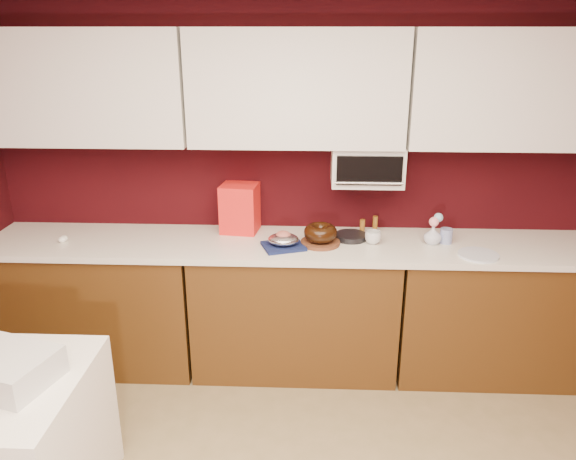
{
  "coord_description": "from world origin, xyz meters",
  "views": [
    {
      "loc": [
        0.1,
        -1.41,
        2.2
      ],
      "look_at": [
        -0.04,
        1.84,
        1.02
      ],
      "focal_mm": 35.0,
      "sensor_mm": 36.0,
      "label": 1
    }
  ],
  "objects_px": {
    "pandoro_box": "(240,208)",
    "blue_jar": "(446,236)",
    "coffee_mug": "(373,236)",
    "newspaper_stack": "(7,369)",
    "bundt_cake": "(320,233)",
    "toaster_oven": "(367,165)",
    "foil_ham_nest": "(283,239)",
    "flower_vase": "(433,234)"
  },
  "relations": [
    {
      "from": "pandoro_box",
      "to": "blue_jar",
      "type": "height_order",
      "value": "pandoro_box"
    },
    {
      "from": "coffee_mug",
      "to": "newspaper_stack",
      "type": "bearing_deg",
      "value": -141.52
    },
    {
      "from": "bundt_cake",
      "to": "pandoro_box",
      "type": "xyz_separation_m",
      "value": [
        -0.54,
        0.23,
        0.08
      ]
    },
    {
      "from": "bundt_cake",
      "to": "coffee_mug",
      "type": "distance_m",
      "value": 0.34
    },
    {
      "from": "toaster_oven",
      "to": "pandoro_box",
      "type": "bearing_deg",
      "value": 177.46
    },
    {
      "from": "blue_jar",
      "to": "foil_ham_nest",
      "type": "bearing_deg",
      "value": -172.99
    },
    {
      "from": "toaster_oven",
      "to": "blue_jar",
      "type": "relative_size",
      "value": 4.76
    },
    {
      "from": "toaster_oven",
      "to": "pandoro_box",
      "type": "height_order",
      "value": "toaster_oven"
    },
    {
      "from": "foil_ham_nest",
      "to": "flower_vase",
      "type": "relative_size",
      "value": 1.44
    },
    {
      "from": "coffee_mug",
      "to": "bundt_cake",
      "type": "bearing_deg",
      "value": -174.94
    },
    {
      "from": "bundt_cake",
      "to": "coffee_mug",
      "type": "height_order",
      "value": "bundt_cake"
    },
    {
      "from": "foil_ham_nest",
      "to": "bundt_cake",
      "type": "bearing_deg",
      "value": 15.75
    },
    {
      "from": "toaster_oven",
      "to": "flower_vase",
      "type": "relative_size",
      "value": 3.35
    },
    {
      "from": "foil_ham_nest",
      "to": "coffee_mug",
      "type": "relative_size",
      "value": 1.93
    },
    {
      "from": "bundt_cake",
      "to": "newspaper_stack",
      "type": "bearing_deg",
      "value": -135.9
    },
    {
      "from": "coffee_mug",
      "to": "flower_vase",
      "type": "bearing_deg",
      "value": 1.77
    },
    {
      "from": "newspaper_stack",
      "to": "bundt_cake",
      "type": "bearing_deg",
      "value": 44.1
    },
    {
      "from": "blue_jar",
      "to": "newspaper_stack",
      "type": "xyz_separation_m",
      "value": [
        -2.16,
        -1.38,
        -0.13
      ]
    },
    {
      "from": "toaster_oven",
      "to": "bundt_cake",
      "type": "distance_m",
      "value": 0.53
    },
    {
      "from": "foil_ham_nest",
      "to": "blue_jar",
      "type": "xyz_separation_m",
      "value": [
        1.03,
        0.13,
        -0.01
      ]
    },
    {
      "from": "blue_jar",
      "to": "newspaper_stack",
      "type": "height_order",
      "value": "blue_jar"
    },
    {
      "from": "foil_ham_nest",
      "to": "newspaper_stack",
      "type": "bearing_deg",
      "value": -132.02
    },
    {
      "from": "bundt_cake",
      "to": "blue_jar",
      "type": "relative_size",
      "value": 2.23
    },
    {
      "from": "foil_ham_nest",
      "to": "newspaper_stack",
      "type": "xyz_separation_m",
      "value": [
        -1.13,
        -1.25,
        -0.14
      ]
    },
    {
      "from": "bundt_cake",
      "to": "blue_jar",
      "type": "distance_m",
      "value": 0.8
    },
    {
      "from": "bundt_cake",
      "to": "foil_ham_nest",
      "type": "xyz_separation_m",
      "value": [
        -0.23,
        -0.07,
        -0.03
      ]
    },
    {
      "from": "flower_vase",
      "to": "toaster_oven",
      "type": "bearing_deg",
      "value": 160.27
    },
    {
      "from": "foil_ham_nest",
      "to": "flower_vase",
      "type": "height_order",
      "value": "flower_vase"
    },
    {
      "from": "pandoro_box",
      "to": "bundt_cake",
      "type": "bearing_deg",
      "value": -15.89
    },
    {
      "from": "coffee_mug",
      "to": "pandoro_box",
      "type": "bearing_deg",
      "value": 167.1
    },
    {
      "from": "foil_ham_nest",
      "to": "blue_jar",
      "type": "bearing_deg",
      "value": 7.01
    },
    {
      "from": "pandoro_box",
      "to": "newspaper_stack",
      "type": "xyz_separation_m",
      "value": [
        -0.82,
        -1.54,
        -0.24
      ]
    },
    {
      "from": "foil_ham_nest",
      "to": "blue_jar",
      "type": "height_order",
      "value": "blue_jar"
    },
    {
      "from": "newspaper_stack",
      "to": "pandoro_box",
      "type": "bearing_deg",
      "value": 62.0
    },
    {
      "from": "coffee_mug",
      "to": "newspaper_stack",
      "type": "relative_size",
      "value": 0.26
    },
    {
      "from": "bundt_cake",
      "to": "flower_vase",
      "type": "relative_size",
      "value": 1.57
    },
    {
      "from": "blue_jar",
      "to": "flower_vase",
      "type": "bearing_deg",
      "value": -167.07
    },
    {
      "from": "toaster_oven",
      "to": "coffee_mug",
      "type": "xyz_separation_m",
      "value": [
        0.04,
        -0.16,
        -0.43
      ]
    },
    {
      "from": "pandoro_box",
      "to": "foil_ham_nest",
      "type": "bearing_deg",
      "value": -36.67
    },
    {
      "from": "foil_ham_nest",
      "to": "coffee_mug",
      "type": "distance_m",
      "value": 0.57
    },
    {
      "from": "pandoro_box",
      "to": "coffee_mug",
      "type": "relative_size",
      "value": 3.23
    },
    {
      "from": "foil_ham_nest",
      "to": "coffee_mug",
      "type": "xyz_separation_m",
      "value": [
        0.57,
        0.09,
        -0.01
      ]
    }
  ]
}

